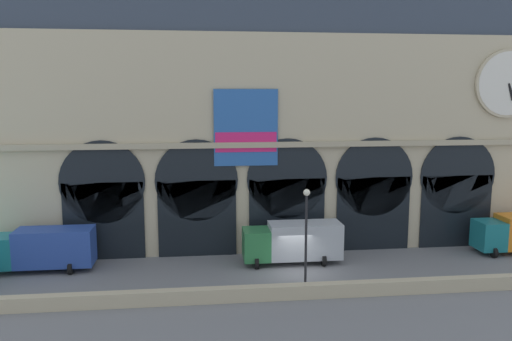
{
  "coord_description": "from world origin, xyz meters",
  "views": [
    {
      "loc": [
        -7.16,
        -34.65,
        12.89
      ],
      "look_at": [
        -2.52,
        5.0,
        6.83
      ],
      "focal_mm": 35.67,
      "sensor_mm": 36.0,
      "label": 1
    }
  ],
  "objects": [
    {
      "name": "box_truck_west",
      "position": [
        -18.5,
        2.75,
        1.7
      ],
      "size": [
        7.5,
        2.91,
        3.12
      ],
      "color": "#19727A",
      "rests_on": "ground"
    },
    {
      "name": "station_building",
      "position": [
        0.03,
        7.84,
        10.49
      ],
      "size": [
        44.75,
        6.1,
        21.49
      ],
      "color": "#BCAD8C",
      "rests_on": "ground"
    },
    {
      "name": "ground_plane",
      "position": [
        0.0,
        0.0,
        0.0
      ],
      "size": [
        200.0,
        200.0,
        0.0
      ],
      "primitive_type": "plane",
      "color": "slate"
    },
    {
      "name": "street_lamp_quayside",
      "position": [
        -0.29,
        -3.65,
        4.41
      ],
      "size": [
        0.44,
        0.44,
        6.9
      ],
      "color": "black",
      "rests_on": "ground"
    },
    {
      "name": "quay_parapet_wall",
      "position": [
        0.0,
        -4.45,
        0.46
      ],
      "size": [
        90.0,
        0.7,
        0.91
      ],
      "primitive_type": "cube",
      "color": "#BCAD8C",
      "rests_on": "ground"
    },
    {
      "name": "box_truck_center",
      "position": [
        0.05,
        2.34,
        1.7
      ],
      "size": [
        7.5,
        2.91,
        3.12
      ],
      "color": "#2D7A42",
      "rests_on": "ground"
    }
  ]
}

